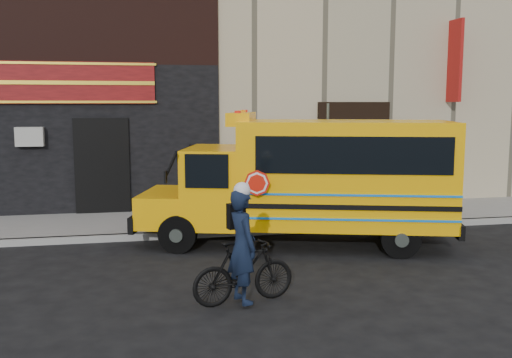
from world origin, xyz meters
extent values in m
plane|color=black|center=(0.00, 0.00, 0.00)|extent=(120.00, 120.00, 0.00)
cube|color=#989892|center=(0.00, 2.60, 0.07)|extent=(40.00, 0.20, 0.15)
cube|color=slate|center=(0.00, 4.10, 0.07)|extent=(40.00, 3.00, 0.15)
cube|color=tan|center=(0.00, 10.50, 6.15)|extent=(20.00, 10.00, 12.00)
cube|color=black|center=(-5.00, 5.55, 2.15)|extent=(10.00, 0.30, 4.00)
cube|color=black|center=(-5.00, 5.55, 5.65)|extent=(10.00, 0.28, 3.00)
cube|color=#570C0D|center=(-5.00, 5.38, 3.65)|extent=(6.50, 0.12, 1.10)
cube|color=black|center=(-3.20, 5.40, 1.40)|extent=(1.30, 0.10, 2.50)
cube|color=#A21512|center=(7.00, 5.15, 4.35)|extent=(0.10, 0.70, 2.40)
cylinder|color=black|center=(-1.44, 1.31, 0.40)|extent=(0.85, 0.49, 0.80)
cylinder|color=black|center=(-0.91, 3.14, 0.40)|extent=(0.85, 0.49, 0.80)
cylinder|color=black|center=(2.98, 0.03, 0.40)|extent=(0.85, 0.49, 0.80)
cylinder|color=black|center=(3.51, 1.85, 0.40)|extent=(0.85, 0.49, 0.80)
cube|color=#FFAE05|center=(-1.60, 2.35, 0.80)|extent=(1.52, 2.20, 0.70)
cube|color=black|center=(-2.13, 2.51, 0.55)|extent=(0.69, 2.00, 0.35)
cube|color=#FFAE05|center=(-0.55, 2.04, 1.30)|extent=(1.74, 2.35, 1.70)
cube|color=black|center=(-1.10, 2.20, 1.70)|extent=(0.56, 1.75, 0.90)
cube|color=#FFAE05|center=(2.19, 1.25, 1.62)|extent=(4.94, 3.37, 2.25)
cube|color=black|center=(4.38, 0.61, 0.55)|extent=(0.73, 2.15, 0.30)
cube|color=black|center=(1.98, 0.16, 2.10)|extent=(3.76, 1.13, 0.75)
cube|color=#FFAE05|center=(0.03, 1.88, 2.78)|extent=(0.93, 1.68, 0.28)
cylinder|color=red|center=(0.10, 0.50, 1.55)|extent=(0.51, 0.17, 0.52)
cylinder|color=#434B45|center=(2.20, 2.46, 1.56)|extent=(0.07, 0.07, 3.12)
cube|color=#A21512|center=(2.19, 2.38, 2.53)|extent=(0.07, 0.27, 0.39)
cube|color=white|center=(2.19, 2.38, 2.05)|extent=(0.07, 0.27, 0.34)
imported|color=black|center=(-0.61, -1.95, 0.50)|extent=(1.74, 0.80, 1.01)
imported|color=black|center=(-0.65, -2.02, 0.89)|extent=(0.60, 0.75, 1.78)
camera|label=1|loc=(-2.12, -10.48, 3.15)|focal=40.00mm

